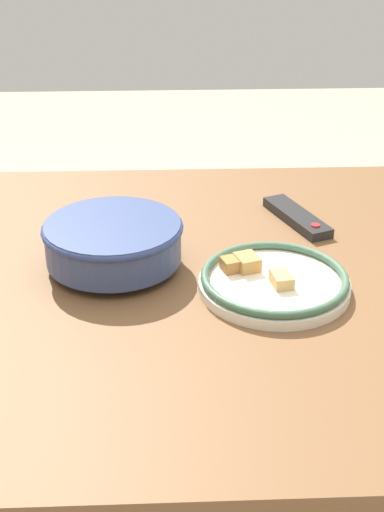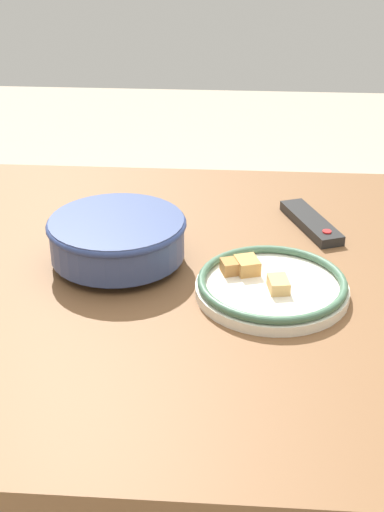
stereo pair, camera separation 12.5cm
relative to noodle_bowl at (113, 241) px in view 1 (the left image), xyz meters
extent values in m
cube|color=brown|center=(0.17, -0.04, -0.07)|extent=(1.21, 1.06, 0.04)
cylinder|color=#384775|center=(0.00, 0.00, -0.04)|extent=(0.11, 0.11, 0.02)
cylinder|color=#384775|center=(0.00, 0.00, 0.00)|extent=(0.25, 0.25, 0.07)
cylinder|color=#C67A33|center=(0.00, 0.00, -0.01)|extent=(0.22, 0.22, 0.06)
torus|color=navy|center=(0.00, 0.00, 0.03)|extent=(0.25, 0.25, 0.01)
cylinder|color=silver|center=(0.28, -0.09, -0.04)|extent=(0.26, 0.26, 0.02)
torus|color=#42664C|center=(0.28, -0.09, -0.03)|extent=(0.26, 0.26, 0.01)
cube|color=tan|center=(0.24, -0.05, -0.02)|extent=(0.05, 0.05, 0.03)
cube|color=#B2753D|center=(0.22, -0.05, -0.02)|extent=(0.06, 0.05, 0.02)
cube|color=tan|center=(0.29, -0.11, -0.02)|extent=(0.04, 0.05, 0.02)
cube|color=black|center=(0.37, 0.18, -0.04)|extent=(0.12, 0.20, 0.02)
cylinder|color=red|center=(0.39, 0.12, -0.03)|extent=(0.02, 0.02, 0.00)
camera|label=1|loc=(0.09, -1.15, 0.58)|focal=50.00mm
camera|label=2|loc=(0.22, -1.15, 0.58)|focal=50.00mm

